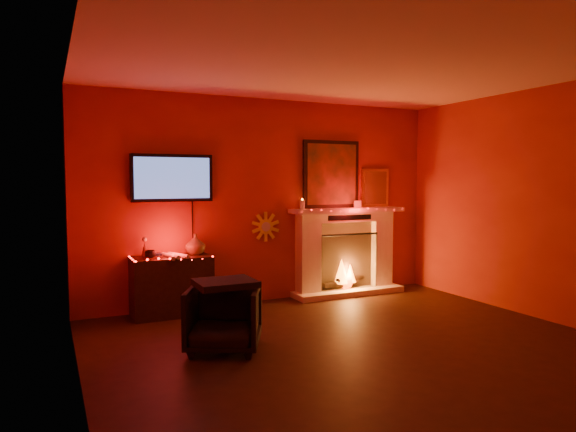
% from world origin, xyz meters
% --- Properties ---
extents(room, '(5.00, 5.00, 5.00)m').
position_xyz_m(room, '(0.00, 0.00, 1.35)').
color(room, black).
rests_on(room, ground).
extents(floor, '(5.00, 5.00, 0.00)m').
position_xyz_m(floor, '(0.00, 0.00, 0.00)').
color(floor, black).
rests_on(floor, ground).
extents(fireplace, '(1.72, 0.40, 2.18)m').
position_xyz_m(fireplace, '(1.14, 2.39, 0.72)').
color(fireplace, '#EEE1C8').
rests_on(fireplace, floor).
extents(tv, '(1.00, 0.07, 1.24)m').
position_xyz_m(tv, '(-1.30, 2.45, 1.65)').
color(tv, black).
rests_on(tv, room).
extents(sunburst_clock, '(0.40, 0.03, 0.40)m').
position_xyz_m(sunburst_clock, '(-0.05, 2.48, 1.00)').
color(sunburst_clock, yellow).
rests_on(sunburst_clock, room).
extents(console_table, '(0.93, 0.58, 0.96)m').
position_xyz_m(console_table, '(-1.36, 2.26, 0.39)').
color(console_table, black).
rests_on(console_table, floor).
extents(armchair, '(0.91, 0.92, 0.63)m').
position_xyz_m(armchair, '(-1.21, 0.76, 0.31)').
color(armchair, black).
rests_on(armchair, floor).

